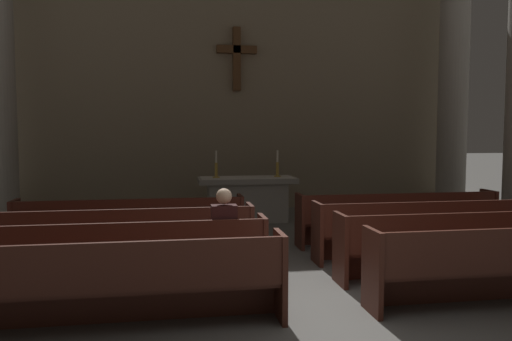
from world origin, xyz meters
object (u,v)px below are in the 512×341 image
pew_left_row_4 (132,226)px  pew_right_row_4 (398,218)px  pew_left_row_3 (126,240)px  pew_right_row_3 (428,229)px  pew_left_row_2 (117,258)px  pew_left_row_1 (106,285)px  column_right_third (453,90)px  lone_worshipper (224,237)px  pew_right_row_2 (467,244)px  candlestick_left (216,169)px  candlestick_right (277,168)px  altar (247,198)px

pew_left_row_4 → pew_right_row_4: same height
pew_left_row_3 → pew_right_row_3: 4.66m
pew_left_row_4 → pew_right_row_3: same height
pew_left_row_2 → pew_left_row_4: bearing=90.0°
pew_left_row_1 → column_right_third: bearing=40.7°
pew_right_row_3 → lone_worshipper: size_ratio=2.79×
lone_worshipper → pew_left_row_4: bearing=122.0°
pew_right_row_2 → candlestick_left: candlestick_left is taller
pew_right_row_3 → candlestick_right: bearing=113.1°
pew_left_row_2 → pew_right_row_3: 4.78m
pew_right_row_3 → pew_right_row_4: bearing=90.0°
pew_left_row_1 → pew_left_row_3: bearing=90.0°
pew_left_row_4 → altar: size_ratio=1.67×
pew_left_row_1 → lone_worshipper: bearing=40.2°
pew_right_row_3 → column_right_third: size_ratio=0.58×
pew_right_row_3 → candlestick_left: size_ratio=6.06×
altar → candlestick_left: candlestick_left is taller
lone_worshipper → altar: bearing=78.1°
column_right_third → candlestick_right: bearing=-171.4°
altar → candlestick_right: 0.97m
pew_left_row_4 → candlestick_right: candlestick_right is taller
candlestick_right → lone_worshipper: size_ratio=0.46×
pew_left_row_3 → candlestick_right: (3.03, 3.82, 0.72)m
pew_right_row_4 → column_right_third: (3.09, 3.47, 2.61)m
altar → pew_right_row_4: bearing=-49.8°
pew_right_row_3 → pew_left_row_1: bearing=-155.4°
pew_left_row_1 → lone_worshipper: size_ratio=2.79×
pew_left_row_4 → altar: bearing=49.8°
pew_left_row_4 → column_right_third: (7.75, 3.47, 2.61)m
pew_right_row_3 → column_right_third: 6.08m
candlestick_right → altar: bearing=180.0°
pew_right_row_3 → altar: 4.48m
pew_left_row_2 → pew_left_row_3: 1.07m
pew_left_row_3 → pew_right_row_4: size_ratio=1.00×
lone_worshipper → column_right_third: bearing=40.8°
altar → candlestick_left: 0.97m
pew_left_row_3 → pew_left_row_4: (0.00, 1.07, 0.00)m
altar → candlestick_right: bearing=-0.0°
pew_left_row_2 → pew_right_row_4: (4.66, 2.13, 0.00)m
pew_right_row_4 → pew_left_row_1: bearing=-145.5°
altar → pew_right_row_2: bearing=-64.5°
pew_left_row_2 → lone_worshipper: bearing=1.7°
pew_left_row_3 → column_right_third: size_ratio=0.58×
pew_left_row_3 → altar: size_ratio=1.67×
pew_left_row_4 → altar: 3.61m
pew_left_row_3 → pew_left_row_1: bearing=-90.0°
pew_right_row_2 → pew_right_row_3: 1.07m
pew_left_row_3 → column_right_third: bearing=30.3°
pew_left_row_1 → pew_right_row_3: (4.66, 2.13, 0.00)m
pew_right_row_4 → pew_right_row_3: bearing=-90.0°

